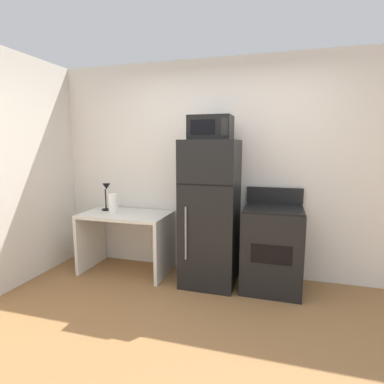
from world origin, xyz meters
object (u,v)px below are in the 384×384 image
refrigerator (210,213)px  oven_range (272,248)px  microwave (211,128)px  desk (126,231)px  paper_towel_roll (113,203)px  desk_lamp (106,192)px

refrigerator → oven_range: refrigerator is taller
microwave → refrigerator: bearing=90.3°
desk → paper_towel_roll: 0.39m
desk → microwave: size_ratio=2.34×
refrigerator → microwave: size_ratio=3.57×
oven_range → desk_lamp: bearing=178.5°
desk_lamp → paper_towel_roll: size_ratio=1.47×
refrigerator → oven_range: 0.78m
desk_lamp → refrigerator: 1.40m
desk_lamp → oven_range: 2.14m
desk → microwave: 1.66m
refrigerator → oven_range: bearing=1.8°
desk → microwave: (1.08, -0.02, 1.26)m
paper_towel_roll → oven_range: 1.97m
microwave → oven_range: (0.69, 0.04, -1.31)m
desk_lamp → paper_towel_roll: (0.15, -0.10, -0.12)m
desk_lamp → paper_towel_roll: bearing=-33.2°
paper_towel_roll → microwave: bearing=0.0°
refrigerator → oven_range: (0.69, 0.02, -0.35)m
microwave → paper_towel_roll: bearing=-180.0°
refrigerator → microwave: microwave is taller
paper_towel_roll → desk_lamp: bearing=146.8°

